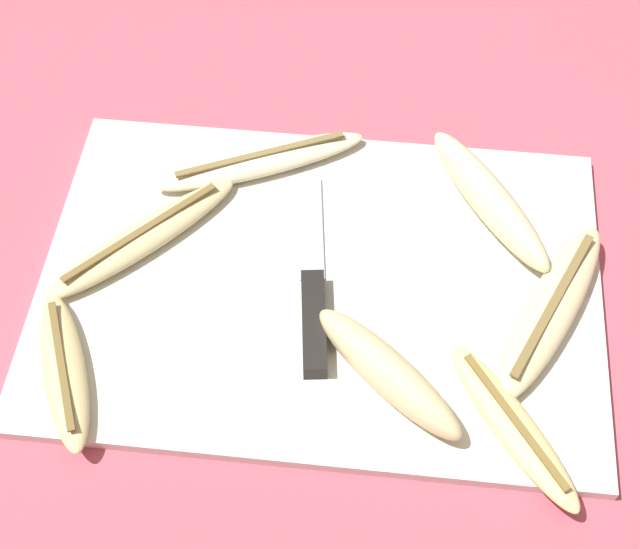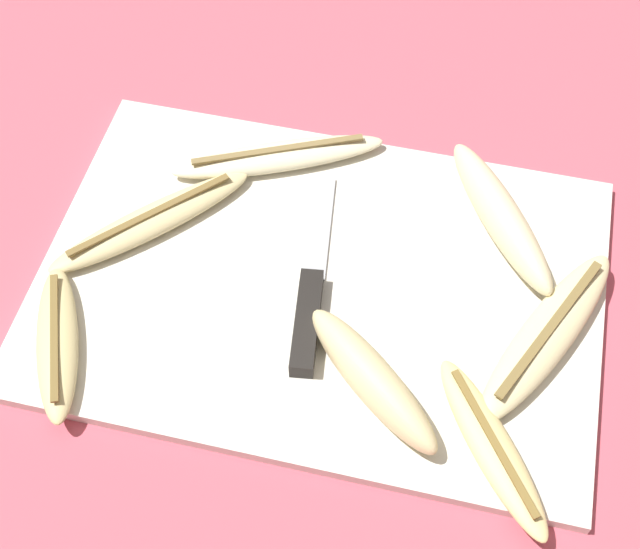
# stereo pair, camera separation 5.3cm
# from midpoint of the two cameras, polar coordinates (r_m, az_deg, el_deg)

# --- Properties ---
(ground_plane) EXTENTS (4.00, 4.00, 0.00)m
(ground_plane) POSITION_cam_midpoint_polar(r_m,az_deg,el_deg) (0.80, -1.90, -0.97)
(ground_plane) COLOR #C65160
(cutting_board) EXTENTS (0.50, 0.34, 0.01)m
(cutting_board) POSITION_cam_midpoint_polar(r_m,az_deg,el_deg) (0.80, -1.91, -0.74)
(cutting_board) COLOR silver
(cutting_board) RESTS_ON ground_plane
(knife) EXTENTS (0.05, 0.22, 0.02)m
(knife) POSITION_cam_midpoint_polar(r_m,az_deg,el_deg) (0.77, -2.41, -2.06)
(knife) COLOR black
(knife) RESTS_ON cutting_board
(banana_cream_curved) EXTENTS (0.13, 0.17, 0.04)m
(banana_cream_curved) POSITION_cam_midpoint_polar(r_m,az_deg,el_deg) (0.83, 8.99, 4.71)
(banana_cream_curved) COLOR beige
(banana_cream_curved) RESTS_ON cutting_board
(banana_mellow_near) EXTENTS (0.17, 0.17, 0.02)m
(banana_mellow_near) POSITION_cam_midpoint_polar(r_m,az_deg,el_deg) (0.83, -13.12, 2.20)
(banana_mellow_near) COLOR beige
(banana_mellow_near) RESTS_ON cutting_board
(banana_bright_far) EXTENTS (0.20, 0.12, 0.02)m
(banana_bright_far) POSITION_cam_midpoint_polar(r_m,az_deg,el_deg) (0.87, -5.57, 7.15)
(banana_bright_far) COLOR beige
(banana_bright_far) RESTS_ON cutting_board
(banana_soft_right) EXTENTS (0.13, 0.20, 0.02)m
(banana_soft_right) POSITION_cam_midpoint_polar(r_m,az_deg,el_deg) (0.78, 12.66, -2.34)
(banana_soft_right) COLOR beige
(banana_soft_right) RESTS_ON cutting_board
(banana_spotted_left) EXTENTS (0.09, 0.15, 0.02)m
(banana_spotted_left) POSITION_cam_midpoint_polar(r_m,az_deg,el_deg) (0.77, -17.98, -5.95)
(banana_spotted_left) COLOR #DBC684
(banana_spotted_left) RESTS_ON cutting_board
(banana_ripe_center) EXTENTS (0.14, 0.13, 0.04)m
(banana_ripe_center) POSITION_cam_midpoint_polar(r_m,az_deg,el_deg) (0.72, 2.26, -6.39)
(banana_ripe_center) COLOR beige
(banana_ripe_center) RESTS_ON cutting_board
(banana_golden_short) EXTENTS (0.12, 0.15, 0.02)m
(banana_golden_short) POSITION_cam_midpoint_polar(r_m,az_deg,el_deg) (0.72, 10.17, -9.61)
(banana_golden_short) COLOR #EDD689
(banana_golden_short) RESTS_ON cutting_board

